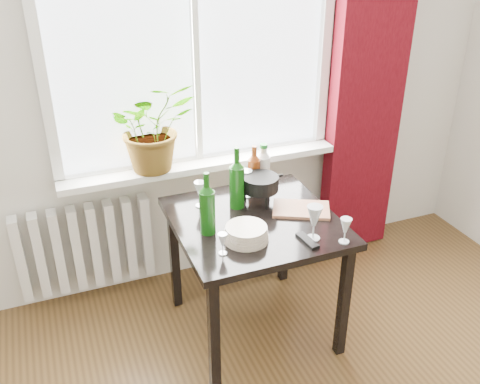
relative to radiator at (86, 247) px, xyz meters
name	(u,v)px	position (x,y,z in m)	size (l,w,h in m)	color
window	(194,31)	(0.75, 0.04, 1.22)	(1.72, 0.08, 1.62)	white
windowsill	(202,163)	(0.75, -0.03, 0.44)	(1.72, 0.20, 0.04)	white
curtain	(370,71)	(1.87, -0.06, 0.92)	(0.50, 0.12, 2.56)	#3B050B
radiator	(86,247)	(0.00, 0.00, 0.00)	(0.80, 0.10, 0.55)	silver
table	(255,234)	(0.85, -0.63, 0.27)	(0.85, 0.85, 0.74)	black
potted_plant	(152,126)	(0.46, -0.04, 0.73)	(0.48, 0.41, 0.53)	#2B7920
wine_bottle_left	(207,203)	(0.58, -0.66, 0.53)	(0.08, 0.08, 0.34)	#0D400C
wine_bottle_right	(237,177)	(0.81, -0.47, 0.54)	(0.08, 0.08, 0.36)	#0E3E0C
bottle_amber	(254,168)	(0.97, -0.33, 0.51)	(0.07, 0.07, 0.29)	#6A280B
cleaning_bottle	(263,166)	(1.04, -0.31, 0.50)	(0.08, 0.08, 0.28)	silver
wineglass_front_right	(314,222)	(1.05, -0.91, 0.45)	(0.08, 0.08, 0.19)	silver
wineglass_far_right	(345,230)	(1.17, -1.00, 0.43)	(0.06, 0.06, 0.14)	silver
wineglass_back_center	(246,183)	(0.90, -0.37, 0.44)	(0.07, 0.07, 0.17)	silver
wineglass_back_left	(200,194)	(0.62, -0.39, 0.44)	(0.06, 0.06, 0.15)	silver
wineglass_front_left	(223,244)	(0.58, -0.87, 0.42)	(0.05, 0.05, 0.11)	silver
plate_stack	(246,234)	(0.73, -0.80, 0.40)	(0.23, 0.23, 0.07)	beige
fondue_pot	(260,189)	(0.95, -0.46, 0.44)	(0.23, 0.20, 0.16)	black
tv_remote	(307,241)	(1.00, -0.93, 0.37)	(0.04, 0.15, 0.02)	black
cutting_board	(301,209)	(1.12, -0.64, 0.37)	(0.31, 0.20, 0.02)	#9E6547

